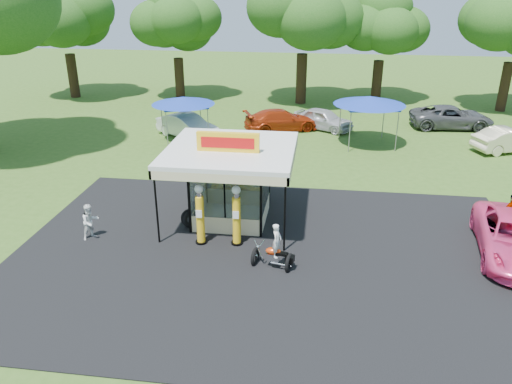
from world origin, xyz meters
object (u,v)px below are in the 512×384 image
Objects in this scene: bg_car_a at (188,126)px; gas_station_kiosk at (231,183)px; gas_pump_left at (200,216)px; gas_pump_right at (237,217)px; bg_car_b at (281,120)px; bg_car_d at (451,117)px; kiosk_car at (240,190)px; bg_car_c at (323,119)px; spectator_east_b at (511,215)px; bg_car_e at (510,140)px; motorcycle at (275,250)px; spectator_west at (90,222)px; tent_east at (370,101)px; tent_west at (183,101)px.

gas_station_kiosk is at bearing -123.75° from bg_car_a.
gas_pump_right is (1.45, 0.11, -0.00)m from gas_pump_left.
bg_car_b is at bearing -35.09° from bg_car_a.
kiosk_car is at bearing 134.50° from bg_car_d.
bg_car_b is at bearing 133.67° from bg_car_c.
spectator_east_b is 16.72m from bg_car_d.
gas_pump_right is 0.92× the size of kiosk_car.
bg_car_d reaches higher than bg_car_e.
gas_pump_left is 0.59× the size of bg_car_c.
gas_pump_right is 0.45× the size of bg_car_d.
bg_car_a is (-5.20, 9.78, 0.30)m from kiosk_car.
gas_pump_left is 0.45× the size of bg_car_d.
bg_car_b is 12.29m from bg_car_d.
bg_car_a is 1.04× the size of bg_car_e.
gas_station_kiosk is 15.73m from bg_car_c.
gas_station_kiosk is 1.18× the size of bg_car_e.
motorcycle is at bearing -0.64° from spectator_east_b.
bg_car_a is 20.59m from bg_car_e.
motorcycle is at bearing 160.93° from bg_car_b.
bg_car_d is at bearing -6.44° from spectator_west.
tent_east is (6.07, 14.26, 1.63)m from gas_pump_right.
gas_pump_right is at bearing 4.43° from gas_pump_left.
spectator_east_b reaches higher than motorcycle.
bg_car_d is 19.10m from tent_west.
motorcycle is 16.53m from tent_east.
spectator_east_b is 0.39× the size of bg_car_a.
gas_pump_right reaches higher than bg_car_a.
gas_pump_left is 14.64m from tent_west.
tent_east is (-8.70, 0.26, 2.11)m from bg_car_e.
bg_car_e is at bearing -57.85° from bg_car_a.
gas_pump_left is 1.00× the size of gas_pump_right.
gas_pump_right is at bearing -161.02° from bg_car_c.
motorcycle reaches higher than bg_car_e.
kiosk_car is 0.62× the size of bg_car_e.
spectator_west is 0.34× the size of bg_car_e.
gas_pump_right is 0.50× the size of bg_car_b.
bg_car_e is at bearing 62.30° from motorcycle.
gas_station_kiosk is 3.52× the size of spectator_west.
motorcycle reaches higher than spectator_west.
gas_station_kiosk is 19.39m from bg_car_e.
gas_station_kiosk is at bearing -22.43° from spectator_east_b.
tent_east is (2.82, -3.20, 2.12)m from bg_car_c.
kiosk_car is 19.55m from bg_car_d.
gas_station_kiosk is 2.55m from gas_pump_left.
spectator_west is 0.82× the size of spectator_east_b.
gas_pump_right is 0.63× the size of tent_west.
spectator_west is at bearing 136.06° from bg_car_b.
bg_car_b is at bearing 97.11° from bg_car_d.
spectator_east_b is at bearing 171.99° from bg_car_d.
kiosk_car is 0.60× the size of bg_car_a.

